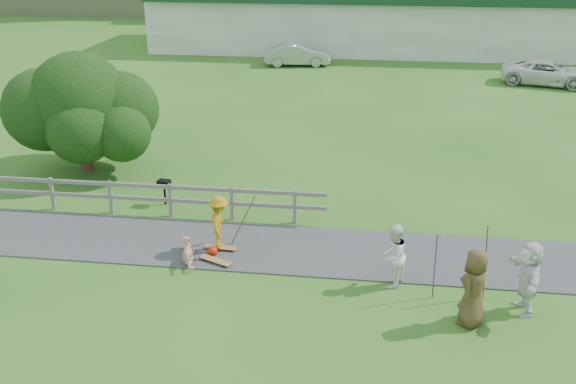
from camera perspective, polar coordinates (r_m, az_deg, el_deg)
name	(u,v)px	position (r m, az deg, el deg)	size (l,w,h in m)	color
ground	(207,270)	(17.67, -7.23, -6.93)	(260.00, 260.00, 0.00)	#2E611B
path	(219,245)	(18.94, -6.11, -4.67)	(34.00, 3.00, 0.04)	#333335
fence	(92,191)	(21.66, -17.04, 0.09)	(15.05, 0.10, 1.10)	slate
strip_mall	(374,13)	(50.11, 7.62, 15.53)	(32.50, 10.75, 5.10)	#B9B3A2
skater_rider	(219,226)	(18.29, -6.11, -3.00)	(1.03, 0.59, 1.59)	#BB8211
skater_fallen	(188,251)	(18.13, -8.86, -5.22)	(1.52, 0.36, 0.56)	tan
spectator_a	(393,256)	(16.68, 9.34, -5.63)	(0.83, 0.65, 1.71)	white
spectator_c	(474,288)	(15.50, 16.19, -8.20)	(0.94, 0.61, 1.92)	#513C20
spectator_d	(528,277)	(16.40, 20.56, -7.12)	(1.73, 0.55, 1.86)	silver
car_silver	(297,55)	(43.27, 0.81, 12.09)	(1.50, 4.29, 1.41)	#A9AAB1
car_white	(547,73)	(40.74, 22.07, 9.79)	(2.35, 5.10, 1.42)	silver
tree	(82,122)	(25.07, -17.83, 5.93)	(5.80, 5.80, 3.82)	black
bbq	(165,192)	(21.75, -10.91, -0.02)	(0.40, 0.30, 0.86)	black
longboard_rider	(221,249)	(18.62, -6.02, -5.06)	(0.94, 0.23, 0.10)	olive
longboard_fallen	(216,262)	(17.95, -6.44, -6.19)	(1.00, 0.24, 0.11)	olive
helmet	(213,251)	(18.34, -6.73, -5.22)	(0.29, 0.29, 0.29)	red
pole_rider	(243,218)	(18.48, -4.03, -2.33)	(0.03, 0.03, 1.77)	#573123
pole_spec_left	(435,266)	(16.32, 12.92, -6.46)	(0.03, 0.03, 1.79)	#573123
pole_spec_right	(485,263)	(16.59, 17.14, -6.01)	(0.03, 0.03, 2.00)	#573123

